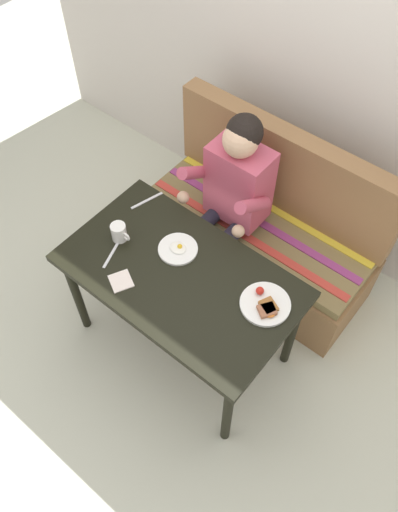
# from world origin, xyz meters

# --- Properties ---
(ground_plane) EXTENTS (8.00, 8.00, 0.00)m
(ground_plane) POSITION_xyz_m (0.00, 0.00, 0.00)
(ground_plane) COLOR beige
(back_wall) EXTENTS (4.40, 0.10, 2.60)m
(back_wall) POSITION_xyz_m (0.00, 1.27, 1.30)
(back_wall) COLOR beige
(back_wall) RESTS_ON ground
(table) EXTENTS (1.20, 0.70, 0.73)m
(table) POSITION_xyz_m (0.00, 0.00, 0.65)
(table) COLOR black
(table) RESTS_ON ground
(couch) EXTENTS (1.44, 0.56, 1.00)m
(couch) POSITION_xyz_m (0.00, 0.76, 0.33)
(couch) COLOR olive
(couch) RESTS_ON ground
(person) EXTENTS (0.45, 0.61, 1.21)m
(person) POSITION_xyz_m (-0.13, 0.59, 0.74)
(person) COLOR #BF4C63
(person) RESTS_ON ground
(plate_breakfast) EXTENTS (0.24, 0.24, 0.05)m
(plate_breakfast) POSITION_xyz_m (0.43, 0.12, 0.74)
(plate_breakfast) COLOR white
(plate_breakfast) RESTS_ON table
(plate_eggs) EXTENTS (0.20, 0.20, 0.04)m
(plate_eggs) POSITION_xyz_m (-0.10, 0.11, 0.74)
(plate_eggs) COLOR white
(plate_eggs) RESTS_ON table
(coffee_mug) EXTENTS (0.12, 0.08, 0.10)m
(coffee_mug) POSITION_xyz_m (-0.38, -0.03, 0.78)
(coffee_mug) COLOR white
(coffee_mug) RESTS_ON table
(napkin) EXTENTS (0.15, 0.14, 0.01)m
(napkin) POSITION_xyz_m (-0.19, -0.22, 0.73)
(napkin) COLOR silver
(napkin) RESTS_ON table
(fork) EXTENTS (0.07, 0.17, 0.00)m
(fork) POSITION_xyz_m (-0.35, -0.13, 0.73)
(fork) COLOR silver
(fork) RESTS_ON table
(knife) EXTENTS (0.07, 0.20, 0.00)m
(knife) POSITION_xyz_m (-0.46, 0.25, 0.73)
(knife) COLOR silver
(knife) RESTS_ON table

